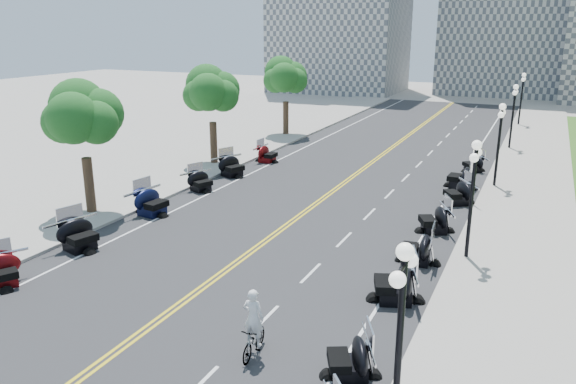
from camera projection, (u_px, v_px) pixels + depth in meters
The scene contains 47 objects.
ground at pixel (240, 260), 23.55m from camera, with size 160.00×160.00×0.00m, color gray.
road at pixel (326, 196), 32.26m from camera, with size 16.00×90.00×0.01m, color #333335.
centerline_yellow_a at pixel (324, 196), 32.30m from camera, with size 0.12×90.00×0.00m, color yellow.
centerline_yellow_b at pixel (328, 196), 32.21m from camera, with size 0.12×90.00×0.00m, color yellow.
edge_line_north at pixel (439, 211), 29.69m from camera, with size 0.12×90.00×0.00m, color white.
edge_line_south at pixel (230, 184), 34.82m from camera, with size 0.12×90.00×0.00m, color white.
lane_dash_5 at pixel (265, 319), 18.79m from camera, with size 0.12×2.00×0.00m, color white.
lane_dash_6 at pixel (311, 273), 22.27m from camera, with size 0.12×2.00×0.00m, color white.
lane_dash_7 at pixel (344, 239), 25.75m from camera, with size 0.12×2.00×0.00m, color white.
lane_dash_8 at pixel (369, 214), 29.23m from camera, with size 0.12×2.00×0.00m, color white.
lane_dash_9 at pixel (389, 194), 32.71m from camera, with size 0.12×2.00×0.00m, color white.
lane_dash_10 at pixel (406, 178), 36.19m from camera, with size 0.12×2.00×0.00m, color white.
lane_dash_11 at pixel (419, 164), 39.67m from camera, with size 0.12×2.00×0.00m, color white.
lane_dash_12 at pixel (430, 153), 43.15m from camera, with size 0.12×2.00×0.00m, color white.
lane_dash_13 at pixel (440, 143), 46.64m from camera, with size 0.12×2.00×0.00m, color white.
lane_dash_14 at pixel (448, 135), 50.12m from camera, with size 0.12×2.00×0.00m, color white.
lane_dash_15 at pixel (455, 128), 53.60m from camera, with size 0.12×2.00×0.00m, color white.
lane_dash_16 at pixel (461, 122), 57.08m from camera, with size 0.12×2.00×0.00m, color white.
lane_dash_17 at pixel (467, 116), 60.56m from camera, with size 0.12×2.00×0.00m, color white.
lane_dash_18 at pixel (472, 111), 64.04m from camera, with size 0.12×2.00×0.00m, color white.
lane_dash_19 at pixel (476, 107), 67.52m from camera, with size 0.12×2.00×0.00m, color white.
sidewalk_north at pixel (522, 221), 28.02m from camera, with size 5.00×90.00×0.15m, color #9E9991.
sidewalk_south at pixel (175, 176), 36.45m from camera, with size 5.00×90.00×0.15m, color #9E9991.
distant_block_a at pixel (341, 0), 81.03m from camera, with size 18.00×14.00×26.00m, color gray.
street_lamp_1 at pixel (399, 348), 12.40m from camera, with size 0.50×1.20×4.90m, color black, non-canonical shape.
street_lamp_2 at pixel (471, 201), 22.84m from camera, with size 0.50×1.20×4.90m, color black, non-canonical shape.
street_lamp_3 at pixel (498, 146), 33.29m from camera, with size 0.50×1.20×4.90m, color black, non-canonical shape.
street_lamp_4 at pixel (513, 117), 43.73m from camera, with size 0.50×1.20×4.90m, color black, non-canonical shape.
street_lamp_5 at pixel (521, 99), 54.17m from camera, with size 0.50×1.20×4.90m, color black, non-canonical shape.
tree_2 at pixel (83, 124), 27.95m from camera, with size 4.80×4.80×9.20m, color #235619, non-canonical shape.
tree_3 at pixel (212, 97), 38.40m from camera, with size 4.80×4.80×9.20m, color #235619, non-canonical shape.
tree_4 at pixel (286, 81), 48.84m from camera, with size 4.80×4.80×9.20m, color #235619, non-canonical shape.
motorcycle_n_4 at pixel (350, 356), 15.53m from camera, with size 1.87×1.87×1.31m, color black, non-canonical shape.
motorcycle_n_5 at pixel (395, 281), 19.83m from camera, with size 2.22×2.22×1.56m, color black, non-canonical shape.
motorcycle_n_6 at pixel (418, 247), 23.06m from camera, with size 2.01×2.01×1.40m, color black, non-canonical shape.
motorcycle_n_7 at pixel (435, 218), 26.50m from camera, with size 2.04×2.04×1.43m, color black, non-canonical shape.
motorcycle_n_8 at pixel (458, 192), 30.68m from camera, with size 2.06×2.06×1.44m, color black, non-canonical shape.
motorcycle_n_9 at pixel (461, 176), 33.76m from camera, with size 2.18×2.18×1.52m, color black, non-canonical shape.
motorcycle_n_10 at pixel (473, 163), 37.54m from camera, with size 1.79×1.79×1.25m, color black, non-canonical shape.
motorcycle_s_4 at pixel (1, 269), 21.01m from camera, with size 1.93×1.93×1.35m, color #590A0C, non-canonical shape.
motorcycle_s_5 at pixel (79, 233), 24.41m from camera, with size 2.17×2.17×1.52m, color black, non-canonical shape.
motorcycle_s_6 at pixel (152, 201), 28.93m from camera, with size 2.18×2.18×1.53m, color black, non-canonical shape.
motorcycle_s_7 at pixel (200, 180), 33.16m from camera, with size 1.87×1.87×1.31m, color black, non-canonical shape.
motorcycle_s_8 at pixel (232, 165), 36.37m from camera, with size 2.11×2.11×1.48m, color black, non-canonical shape.
motorcycle_s_9 at pixel (267, 153), 40.15m from camera, with size 1.91×1.91×1.34m, color #590A0C, non-canonical shape.
bicycle at pixel (254, 340), 16.61m from camera, with size 0.47×1.67×1.00m, color #A51414.
cyclist_rider at pixel (253, 297), 16.21m from camera, with size 0.66×0.43×1.80m, color silver.
Camera 1 is at (10.93, -18.92, 9.45)m, focal length 35.00 mm.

